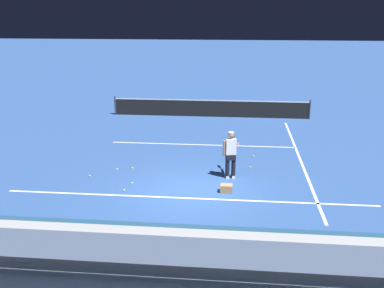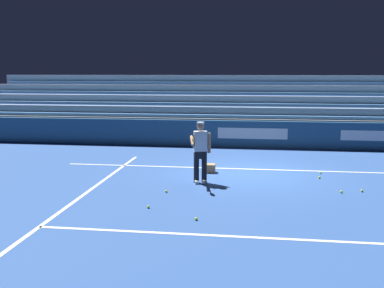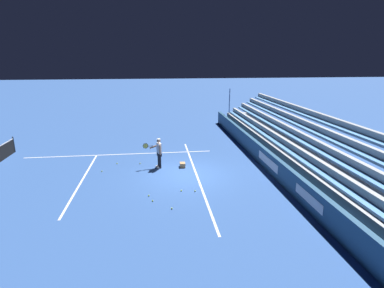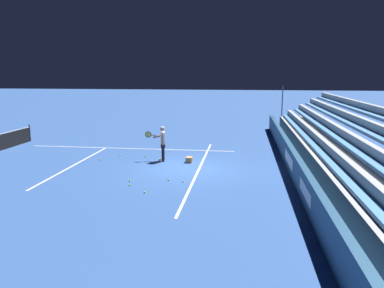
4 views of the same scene
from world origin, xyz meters
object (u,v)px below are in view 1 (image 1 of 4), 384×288
tennis_ball_far_left (253,156)px  tennis_ball_near_player (250,167)px  tennis_ball_on_baseline (132,168)px  tennis_ball_stray_back (117,169)px  tennis_ball_by_box (124,190)px  tennis_net (210,108)px  tennis_player (231,154)px  tennis_ball_midcourt (90,176)px  tennis_ball_toward_net (225,150)px  ball_box_cardboard (226,188)px  tennis_ball_far_right (132,183)px

tennis_ball_far_left → tennis_ball_near_player: bearing=-96.1°
tennis_ball_on_baseline → tennis_ball_stray_back: bearing=-162.5°
tennis_ball_by_box → tennis_ball_on_baseline: size_ratio=1.00×
tennis_ball_on_baseline → tennis_net: bearing=75.2°
tennis_net → tennis_ball_by_box: bearing=-101.0°
tennis_player → tennis_net: 9.69m
tennis_ball_midcourt → tennis_net: tennis_net is taller
tennis_ball_midcourt → tennis_ball_on_baseline: same height
tennis_ball_toward_net → tennis_ball_on_baseline: (-3.43, -2.64, 0.00)m
ball_box_cardboard → tennis_ball_by_box: (-3.40, -0.27, -0.10)m
tennis_ball_midcourt → tennis_ball_stray_back: bearing=44.9°
tennis_player → tennis_ball_toward_net: bearing=95.3°
tennis_ball_toward_net → tennis_ball_by_box: 5.78m
tennis_ball_near_player → tennis_net: 8.74m
tennis_ball_far_right → tennis_ball_near_player: bearing=26.9°
tennis_ball_far_left → tennis_ball_stray_back: bearing=-157.7°
tennis_ball_stray_back → tennis_ball_far_left: bearing=22.3°
tennis_ball_toward_net → tennis_net: 6.51m
tennis_ball_far_right → ball_box_cardboard: bearing=-6.5°
tennis_player → tennis_ball_far_right: 3.63m
ball_box_cardboard → tennis_ball_toward_net: 4.54m
tennis_ball_far_right → tennis_net: size_ratio=0.01×
tennis_ball_far_left → tennis_ball_far_right: bearing=-141.0°
tennis_ball_by_box → tennis_ball_stray_back: bearing=111.2°
tennis_player → tennis_net: bearing=97.9°
tennis_ball_midcourt → tennis_ball_far_right: (1.69, -0.55, 0.00)m
tennis_ball_midcourt → tennis_ball_near_player: 6.03m
ball_box_cardboard → tennis_ball_stray_back: ball_box_cardboard is taller
tennis_ball_stray_back → tennis_ball_far_left: same height
tennis_ball_stray_back → tennis_ball_far_right: bearing=-56.6°
tennis_ball_toward_net → tennis_ball_near_player: 2.31m
tennis_ball_stray_back → tennis_net: bearing=72.3°
tennis_ball_near_player → tennis_ball_on_baseline: same height
tennis_net → ball_box_cardboard: bearing=-83.6°
tennis_player → tennis_ball_far_left: size_ratio=25.98×
tennis_ball_far_right → tennis_ball_far_left: same height
tennis_player → tennis_ball_stray_back: 4.38m
tennis_ball_by_box → tennis_ball_far_right: (0.12, 0.65, 0.00)m
tennis_ball_by_box → tennis_ball_on_baseline: (-0.22, 2.17, 0.00)m
tennis_player → ball_box_cardboard: (-0.10, -1.36, -0.76)m
tennis_net → tennis_ball_on_baseline: bearing=-104.8°
tennis_ball_near_player → tennis_ball_on_baseline: 4.51m
tennis_ball_stray_back → tennis_net: 9.70m
tennis_ball_toward_net → tennis_ball_far_left: 1.38m
ball_box_cardboard → tennis_ball_on_baseline: bearing=152.4°
tennis_player → tennis_net: tennis_player is taller
tennis_ball_by_box → tennis_ball_far_right: size_ratio=1.00×
tennis_ball_by_box → tennis_player: bearing=24.9°
ball_box_cardboard → tennis_ball_midcourt: 5.07m
tennis_player → tennis_ball_far_right: (-3.39, -0.98, -0.86)m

